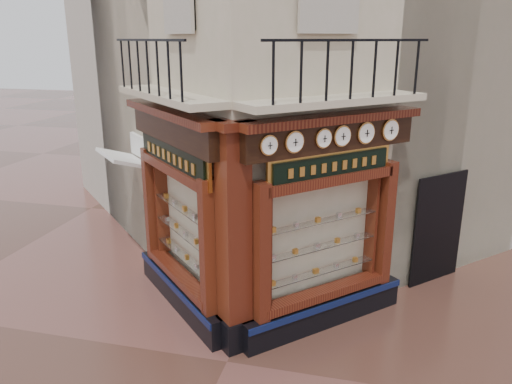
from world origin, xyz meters
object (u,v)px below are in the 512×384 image
(clock_c, at_px, (324,138))
(signboard_left, at_px, (172,156))
(clock_a, at_px, (269,145))
(signboard_right, at_px, (332,166))
(corner_pilaster, at_px, (234,243))
(clock_b, at_px, (294,142))
(clock_e, at_px, (366,133))
(awning, at_px, (132,262))
(clock_f, at_px, (390,130))
(clock_d, at_px, (342,136))

(clock_c, xyz_separation_m, signboard_left, (-2.79, 0.29, -0.52))
(clock_a, relative_size, signboard_right, 0.17)
(corner_pilaster, relative_size, clock_a, 12.44)
(clock_c, relative_size, signboard_left, 0.15)
(clock_a, height_order, clock_b, clock_b)
(clock_e, height_order, signboard_left, clock_e)
(clock_e, xyz_separation_m, signboard_left, (-3.44, -0.36, -0.52))
(clock_b, distance_m, signboard_right, 1.03)
(clock_a, xyz_separation_m, signboard_right, (0.88, 1.04, -0.52))
(awning, distance_m, signboard_left, 4.00)
(corner_pilaster, relative_size, clock_f, 10.09)
(clock_d, xyz_separation_m, clock_e, (0.37, 0.37, 0.00))
(clock_a, relative_size, awning, 0.21)
(clock_f, relative_size, signboard_right, 0.21)
(corner_pilaster, height_order, clock_b, corner_pilaster)
(clock_d, distance_m, clock_f, 1.11)
(clock_a, distance_m, clock_d, 1.45)
(clock_f, relative_size, signboard_left, 0.18)
(corner_pilaster, height_order, clock_f, corner_pilaster)
(awning, height_order, signboard_left, signboard_left)
(clock_e, bearing_deg, clock_d, -180.00)
(awning, bearing_deg, clock_c, -157.44)
(clock_d, bearing_deg, awning, 116.53)
(clock_e, bearing_deg, awning, 121.47)
(clock_c, bearing_deg, clock_d, -0.00)
(clock_d, relative_size, signboard_right, 0.19)
(clock_a, bearing_deg, clock_e, 0.00)
(clock_f, bearing_deg, clock_a, 180.00)
(corner_pilaster, height_order, signboard_left, corner_pilaster)
(clock_c, bearing_deg, clock_a, -180.00)
(clock_c, relative_size, clock_f, 0.83)
(clock_f, bearing_deg, clock_c, 180.00)
(clock_f, xyz_separation_m, signboard_right, (-0.93, -0.77, -0.52))
(clock_e, relative_size, awning, 0.26)
(clock_d, bearing_deg, clock_a, 180.00)
(clock_f, bearing_deg, clock_d, -180.00)
(awning, height_order, signboard_right, signboard_right)
(clock_b, bearing_deg, signboard_right, 7.18)
(corner_pilaster, distance_m, signboard_left, 2.12)
(signboard_left, xyz_separation_m, signboard_right, (2.92, 0.00, 0.00))
(clock_c, bearing_deg, clock_b, -180.00)
(awning, xyz_separation_m, signboard_left, (1.91, -1.65, 3.10))
(clock_b, relative_size, awning, 0.24)
(clock_b, distance_m, awning, 6.09)
(awning, bearing_deg, clock_b, -163.72)
(corner_pilaster, bearing_deg, signboard_left, 100.25)
(clock_a, bearing_deg, clock_b, -0.00)
(clock_b, bearing_deg, clock_e, 0.00)
(corner_pilaster, height_order, clock_d, corner_pilaster)
(awning, bearing_deg, corner_pilaster, -173.32)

